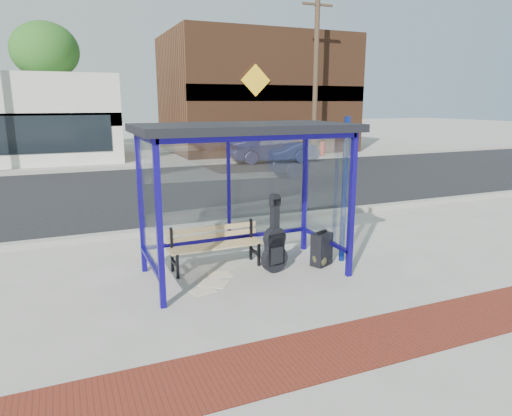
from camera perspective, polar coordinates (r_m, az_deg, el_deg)
name	(u,v)px	position (r m, az deg, el deg)	size (l,w,h in m)	color
ground	(245,273)	(7.55, -1.38, -8.17)	(120.00, 120.00, 0.00)	#B2ADA0
brick_paver_strip	(330,350)	(5.45, 9.21, -17.16)	(60.00, 1.00, 0.01)	maroon
curb_near	(197,227)	(10.16, -7.42, -2.32)	(60.00, 0.25, 0.12)	gray
street_asphalt	(154,190)	(15.03, -12.69, 2.26)	(60.00, 10.00, 0.00)	black
curb_far	(131,168)	(20.00, -15.38, 4.90)	(60.00, 0.25, 0.12)	gray
far_sidewalk	(125,163)	(21.88, -16.06, 5.38)	(60.00, 4.00, 0.01)	#B2ADA0
bus_shelter	(243,146)	(7.14, -1.68, 7.72)	(3.30, 1.80, 2.42)	#160B81
storefront_brown	(256,94)	(27.19, -0.05, 14.03)	(10.00, 7.08, 6.40)	#59331E
tree_mid	(45,51)	(28.69, -24.88, 17.34)	(3.60, 3.60, 7.03)	#4C3826
tree_right	(297,61)	(32.41, 5.12, 17.81)	(3.60, 3.60, 7.03)	#4C3826
utility_pole_east	(316,73)	(23.11, 7.47, 16.35)	(1.60, 0.24, 8.00)	#4C3826
bench	(215,243)	(7.70, -5.16, -4.44)	(1.60, 0.42, 0.75)	black
guitar_bag	(275,246)	(7.47, 2.33, -4.72)	(0.47, 0.21, 1.24)	black
suitcase	(322,249)	(7.90, 8.22, -5.12)	(0.42, 0.35, 0.62)	black
backpack	(320,257)	(7.89, 8.00, -6.15)	(0.28, 0.25, 0.33)	#2B2B18
sign_post	(345,182)	(7.92, 11.08, 3.20)	(0.13, 0.31, 2.51)	navy
newspaper_a	(220,274)	(7.52, -4.55, -8.28)	(0.38, 0.30, 0.01)	white
newspaper_b	(203,291)	(6.91, -6.67, -10.31)	(0.34, 0.27, 0.01)	white
newspaper_c	(214,283)	(7.18, -5.29, -9.36)	(0.42, 0.33, 0.01)	white
parked_car	(273,148)	(21.41, 2.16, 7.52)	(1.43, 4.09, 1.35)	#181D44
fire_hydrant	(322,148)	(24.06, 8.31, 7.43)	(0.36, 0.24, 0.80)	red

